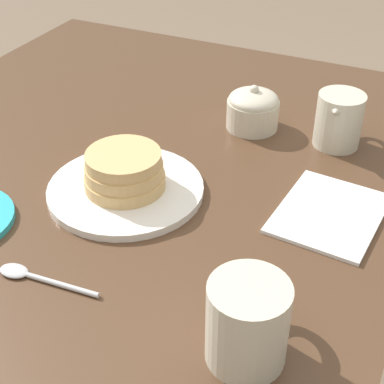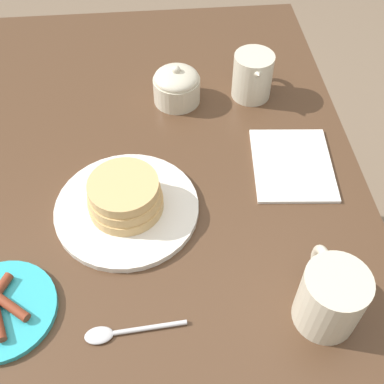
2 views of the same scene
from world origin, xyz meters
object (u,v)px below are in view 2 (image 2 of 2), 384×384
Objects in this scene: pancake_plate at (126,202)px; side_plate_bacon at (1,309)px; sugar_bowl at (177,86)px; napkin at (292,164)px; creamer_pitcher at (253,75)px; spoon at (118,333)px; coffee_mug at (330,296)px.

pancake_plate reaches higher than side_plate_bacon.
napkin is at bearing -135.95° from sugar_bowl.
side_plate_bacon reaches higher than napkin.
side_plate_bacon is 0.62m from creamer_pitcher.
napkin is at bearing -75.69° from pancake_plate.
creamer_pitcher is at bearing -88.74° from sugar_bowl.
creamer_pitcher reaches higher than sugar_bowl.
side_plate_bacon is 0.17m from spoon.
spoon is (-0.29, 0.31, 0.00)m from napkin.
pancake_plate is at bearing -47.13° from side_plate_bacon.
sugar_bowl is at bearing -32.50° from side_plate_bacon.
napkin is at bearing -4.25° from coffee_mug.
creamer_pitcher is (0.49, 0.02, -0.00)m from coffee_mug.
creamer_pitcher is at bearing -44.25° from side_plate_bacon.
sugar_bowl is (-0.00, 0.15, -0.01)m from creamer_pitcher.
coffee_mug is at bearing -160.44° from sugar_bowl.
pancake_plate is 1.67× the size of spoon.
side_plate_bacon is 1.29× the size of creamer_pitcher.
creamer_pitcher is 0.21m from napkin.
side_plate_bacon is at bearing 147.50° from sugar_bowl.
coffee_mug is 1.02× the size of creamer_pitcher.
napkin is 1.30× the size of spoon.
creamer_pitcher is (0.45, -0.43, 0.04)m from side_plate_bacon.
coffee_mug is 0.29m from napkin.
creamer_pitcher is 1.30× the size of sugar_bowl.
coffee_mug is 0.67× the size of napkin.
creamer_pitcher reaches higher than spoon.
coffee_mug is at bearing -127.28° from pancake_plate.
spoon is at bearing 176.33° from pancake_plate.
coffee_mug is 0.87× the size of spoon.
pancake_plate is 1.96× the size of creamer_pitcher.
coffee_mug is at bearing -95.55° from side_plate_bacon.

